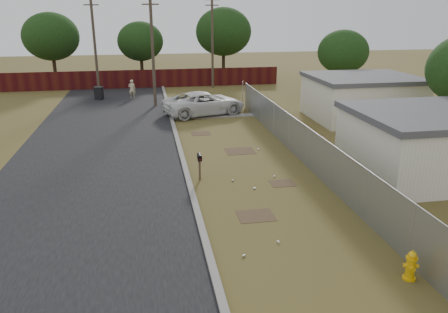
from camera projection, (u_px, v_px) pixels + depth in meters
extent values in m
plane|color=brown|center=(247.00, 170.00, 21.61)|extent=(120.00, 120.00, 0.00)
cube|color=black|center=(104.00, 134.00, 27.81)|extent=(9.00, 60.00, 0.02)
cube|color=gray|center=(175.00, 130.00, 28.55)|extent=(0.25, 60.00, 0.12)
cube|color=gray|center=(212.00, 116.00, 32.33)|extent=(6.20, 1.00, 0.03)
cylinder|color=#95989D|center=(411.00, 234.00, 13.42)|extent=(0.06, 0.06, 2.00)
cylinder|color=#95989D|center=(365.00, 195.00, 16.22)|extent=(0.06, 0.06, 2.00)
cylinder|color=#95989D|center=(332.00, 168.00, 19.01)|extent=(0.06, 0.06, 2.00)
cylinder|color=#95989D|center=(308.00, 147.00, 21.81)|extent=(0.06, 0.06, 2.00)
cylinder|color=#95989D|center=(289.00, 132.00, 24.61)|extent=(0.06, 0.06, 2.00)
cylinder|color=#95989D|center=(274.00, 119.00, 27.40)|extent=(0.06, 0.06, 2.00)
cylinder|color=#95989D|center=(261.00, 109.00, 30.20)|extent=(0.06, 0.06, 2.00)
cylinder|color=#95989D|center=(251.00, 100.00, 32.99)|extent=(0.06, 0.06, 2.00)
cylinder|color=#95989D|center=(243.00, 93.00, 35.79)|extent=(0.06, 0.06, 2.00)
cylinder|color=#95989D|center=(302.00, 123.00, 22.42)|extent=(0.04, 26.00, 0.04)
cube|color=gray|center=(301.00, 142.00, 22.74)|extent=(0.01, 26.00, 2.00)
cube|color=black|center=(301.00, 154.00, 22.98)|extent=(0.03, 26.00, 0.60)
cube|color=#44140E|center=(132.00, 79.00, 43.62)|extent=(30.00, 0.12, 1.80)
cylinder|color=#4B3C32|center=(153.00, 50.00, 34.41)|extent=(0.24, 0.24, 9.00)
cube|color=#4B3C32|center=(150.00, 4.00, 33.32)|extent=(1.30, 0.10, 0.10)
cylinder|color=#4B3C32|center=(95.00, 45.00, 39.16)|extent=(0.24, 0.24, 9.00)
cube|color=#4B3C32|center=(91.00, 5.00, 38.07)|extent=(1.30, 0.10, 0.10)
cylinder|color=#4B3C32|center=(212.00, 42.00, 42.87)|extent=(0.24, 0.24, 9.00)
cube|color=#4B3C32|center=(212.00, 0.00, 41.62)|extent=(1.60, 0.10, 0.10)
cube|color=#4B3C32|center=(212.00, 5.00, 41.78)|extent=(1.30, 0.10, 0.10)
cube|color=white|center=(441.00, 145.00, 20.80)|extent=(8.00, 6.00, 2.80)
cube|color=#4A4A4F|center=(446.00, 113.00, 20.31)|extent=(8.32, 6.24, 0.30)
cube|color=white|center=(361.00, 99.00, 31.31)|extent=(7.00, 6.00, 2.80)
cube|color=#4A4A4F|center=(364.00, 78.00, 30.81)|extent=(7.28, 6.24, 0.30)
cylinder|color=#322316|center=(55.00, 68.00, 45.77)|extent=(0.36, 0.36, 3.30)
ellipsoid|color=black|center=(51.00, 37.00, 44.73)|extent=(5.70, 5.70, 4.84)
cylinder|color=#322316|center=(142.00, 67.00, 48.28)|extent=(0.36, 0.36, 2.86)
ellipsoid|color=black|center=(140.00, 41.00, 47.38)|extent=(4.94, 4.94, 4.20)
cylinder|color=#322316|center=(223.00, 64.00, 48.75)|extent=(0.36, 0.36, 3.52)
ellipsoid|color=black|center=(223.00, 32.00, 47.64)|extent=(6.08, 6.08, 5.17)
cylinder|color=#322316|center=(341.00, 80.00, 40.14)|extent=(0.36, 0.36, 2.64)
ellipsoid|color=black|center=(343.00, 52.00, 39.31)|extent=(4.56, 4.56, 3.88)
cylinder|color=#EBAE0C|center=(409.00, 278.00, 12.88)|extent=(0.48, 0.48, 0.07)
cylinder|color=#EBAE0C|center=(410.00, 268.00, 12.77)|extent=(0.34, 0.34, 0.65)
cylinder|color=#EBAE0C|center=(412.00, 258.00, 12.67)|extent=(0.44, 0.44, 0.06)
sphere|color=#EBAE0C|center=(412.00, 256.00, 12.64)|extent=(0.33, 0.33, 0.26)
cylinder|color=#EBAE0C|center=(413.00, 251.00, 12.60)|extent=(0.06, 0.06, 0.07)
cylinder|color=#EBAE0C|center=(405.00, 265.00, 12.77)|extent=(0.14, 0.15, 0.12)
cylinder|color=#EBAE0C|center=(416.00, 266.00, 12.73)|extent=(0.14, 0.15, 0.12)
cylinder|color=#EBAE0C|center=(412.00, 269.00, 12.60)|extent=(0.19, 0.18, 0.16)
cube|color=brown|center=(200.00, 169.00, 20.22)|extent=(0.10, 0.10, 1.04)
cube|color=black|center=(200.00, 158.00, 20.04)|extent=(0.20, 0.51, 0.19)
cylinder|color=black|center=(199.00, 156.00, 20.01)|extent=(0.20, 0.51, 0.19)
cube|color=#B90D1B|center=(200.00, 160.00, 19.78)|extent=(0.02, 0.04, 0.10)
imported|color=silver|center=(204.00, 103.00, 32.73)|extent=(6.75, 4.55, 1.72)
imported|color=beige|center=(132.00, 89.00, 38.53)|extent=(0.67, 0.49, 1.68)
cube|color=black|center=(99.00, 93.00, 38.27)|extent=(0.78, 0.78, 1.05)
cube|color=black|center=(98.00, 87.00, 38.10)|extent=(0.86, 0.86, 0.09)
cylinder|color=black|center=(102.00, 99.00, 38.09)|extent=(0.10, 0.23, 0.22)
cylinder|color=white|center=(278.00, 242.00, 14.88)|extent=(0.08, 0.11, 0.07)
cylinder|color=#B7B7BC|center=(254.00, 188.00, 19.29)|extent=(0.11, 0.12, 0.07)
cylinder|color=white|center=(274.00, 176.00, 20.69)|extent=(0.12, 0.12, 0.07)
cylinder|color=#B7B7BC|center=(244.00, 256.00, 14.02)|extent=(0.12, 0.12, 0.07)
cylinder|color=white|center=(259.00, 149.00, 24.69)|extent=(0.12, 0.12, 0.07)
cylinder|color=#B7B7BC|center=(233.00, 180.00, 20.18)|extent=(0.12, 0.12, 0.07)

